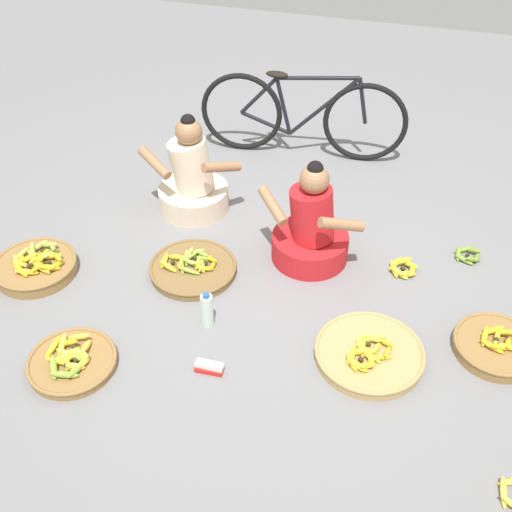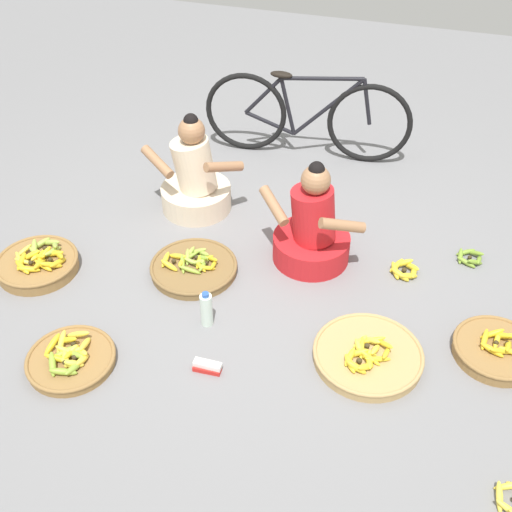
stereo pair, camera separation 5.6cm
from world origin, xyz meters
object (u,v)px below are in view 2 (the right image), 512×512
loose_bananas_mid_left (404,270)px  loose_bananas_front_left (470,258)px  bicycle_leaning (306,116)px  vendor_woman_behind (195,180)px  water_bottle (206,309)px  packet_carton_stack (207,367)px  banana_basket_front_right (38,263)px  banana_basket_near_vendor (497,349)px  vendor_woman_front (312,230)px  banana_basket_back_right (368,355)px  banana_basket_back_center (194,267)px  banana_basket_front_center (71,359)px

loose_bananas_mid_left → loose_bananas_front_left: loose_bananas_mid_left is taller
bicycle_leaning → vendor_woman_behind: bearing=-120.4°
water_bottle → packet_carton_stack: 0.38m
packet_carton_stack → banana_basket_front_right: bearing=161.0°
banana_basket_front_right → banana_basket_near_vendor: banana_basket_front_right is taller
bicycle_leaning → banana_basket_near_vendor: size_ratio=3.39×
vendor_woman_front → bicycle_leaning: size_ratio=0.44×
loose_bananas_mid_left → water_bottle: bearing=-142.8°
bicycle_leaning → packet_carton_stack: bearing=-88.8°
banana_basket_back_right → vendor_woman_behind: bearing=143.0°
water_bottle → packet_carton_stack: water_bottle is taller
bicycle_leaning → water_bottle: (-0.08, -2.12, -0.24)m
banana_basket_back_right → banana_basket_back_center: (-1.23, 0.42, -0.00)m
loose_bananas_mid_left → loose_bananas_front_left: 0.49m
vendor_woman_behind → banana_basket_back_right: bearing=-37.0°
banana_basket_near_vendor → vendor_woman_front: bearing=156.4°
bicycle_leaning → water_bottle: 2.13m
banana_basket_front_center → banana_basket_back_center: 1.02m
banana_basket_near_vendor → loose_bananas_mid_left: (-0.60, 0.56, -0.02)m
bicycle_leaning → banana_basket_front_center: size_ratio=3.34×
banana_basket_near_vendor → water_bottle: (-1.68, -0.26, 0.07)m
banana_basket_back_right → loose_bananas_front_left: (0.52, 1.09, -0.01)m
bicycle_leaning → loose_bananas_front_left: bearing=-36.0°
loose_bananas_front_left → packet_carton_stack: bearing=-133.5°
banana_basket_back_right → loose_bananas_mid_left: (0.10, 0.82, -0.01)m
banana_basket_front_right → banana_basket_back_right: bearing=-3.4°
banana_basket_back_center → loose_bananas_mid_left: (1.34, 0.40, -0.01)m
vendor_woman_front → banana_basket_near_vendor: size_ratio=1.51×
bicycle_leaning → banana_basket_back_center: bearing=-101.2°
banana_basket_front_right → banana_basket_near_vendor: bearing=2.5°
loose_bananas_front_left → banana_basket_front_center: bearing=-142.6°
bicycle_leaning → banana_basket_back_right: size_ratio=2.68×
bicycle_leaning → vendor_woman_front: bearing=-74.3°
banana_basket_near_vendor → loose_bananas_front_left: 0.85m
banana_basket_back_center → packet_carton_stack: (0.39, -0.77, -0.01)m
loose_bananas_front_left → packet_carton_stack: loose_bananas_front_left is taller
banana_basket_front_center → water_bottle: 0.82m
loose_bananas_mid_left → water_bottle: 1.36m
vendor_woman_behind → banana_basket_near_vendor: 2.36m
bicycle_leaning → banana_basket_back_center: (-0.33, -1.70, -0.32)m
banana_basket_back_right → banana_basket_front_center: banana_basket_back_right is taller
bicycle_leaning → loose_bananas_front_left: 1.78m
banana_basket_back_right → banana_basket_front_center: (-1.60, -0.53, -0.00)m
vendor_woman_front → banana_basket_back_right: vendor_woman_front is taller
banana_basket_near_vendor → loose_bananas_mid_left: banana_basket_near_vendor is taller
banana_basket_front_right → loose_bananas_mid_left: banana_basket_front_right is taller
banana_basket_front_center → water_bottle: (0.62, 0.53, 0.07)m
banana_basket_front_center → loose_bananas_front_left: size_ratio=2.48×
banana_basket_front_right → banana_basket_near_vendor: (2.93, 0.13, -0.01)m
loose_bananas_front_left → banana_basket_near_vendor: bearing=-77.6°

